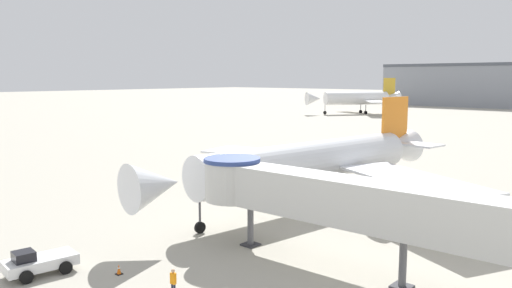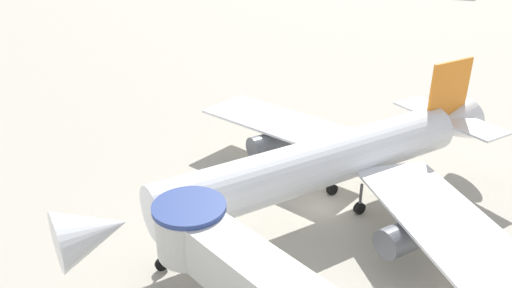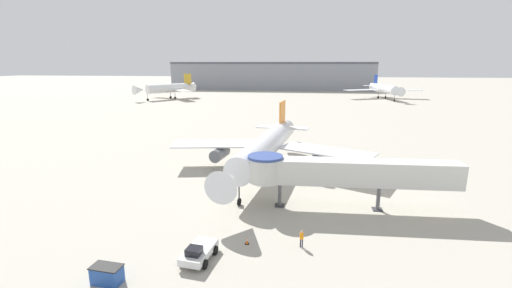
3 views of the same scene
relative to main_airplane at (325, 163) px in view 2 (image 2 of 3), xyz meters
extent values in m
plane|color=#A8A393|center=(-0.35, 0.42, -4.16)|extent=(800.00, 800.00, 0.00)
cylinder|color=silver|center=(-0.11, -0.83, 0.14)|extent=(6.91, 24.94, 3.57)
cone|color=silver|center=(-2.26, -16.42, 0.14)|extent=(4.08, 4.38, 3.57)
cone|color=silver|center=(1.74, 12.64, 0.14)|extent=(4.27, 5.80, 3.57)
cube|color=silver|center=(-8.50, 3.27, -0.49)|extent=(14.90, 7.85, 0.22)
cube|color=silver|center=(9.07, 0.85, -0.49)|extent=(15.12, 11.07, 0.22)
cube|color=orange|center=(1.70, 12.37, 3.35)|extent=(0.84, 4.41, 4.65)
cube|color=silver|center=(1.78, 12.90, 0.76)|extent=(9.96, 4.38, 0.18)
cylinder|color=#565960|center=(-7.57, 1.71, -1.72)|extent=(2.55, 4.64, 1.97)
cylinder|color=#565960|center=(7.76, -0.40, -1.72)|extent=(2.55, 4.64, 1.97)
cylinder|color=#4C4C51|center=(-1.74, -12.64, -2.68)|extent=(0.18, 0.18, 2.06)
cylinder|color=black|center=(-1.74, -12.64, -3.71)|extent=(0.38, 0.93, 0.90)
cylinder|color=#4C4C51|center=(-1.29, 2.45, -2.68)|extent=(0.22, 0.22, 2.06)
cylinder|color=black|center=(-1.29, 2.45, -3.71)|extent=(0.52, 0.95, 0.90)
cylinder|color=#4C4C51|center=(1.90, 2.01, -2.68)|extent=(0.22, 0.22, 2.06)
cylinder|color=black|center=(1.90, 2.01, -3.71)|extent=(0.52, 0.95, 0.90)
cylinder|color=silver|center=(1.31, -12.18, 0.30)|extent=(3.90, 3.90, 2.80)
cylinder|color=navy|center=(1.31, -12.18, 1.85)|extent=(4.10, 4.10, 0.30)
cylinder|color=#56565B|center=(3.05, -12.12, -2.63)|extent=(0.44, 0.44, 3.06)
camera|label=1|loc=(26.20, -37.40, 7.74)|focal=35.00mm
camera|label=2|loc=(21.45, -23.89, 16.65)|focal=35.00mm
camera|label=3|loc=(5.46, -50.03, 12.33)|focal=24.00mm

